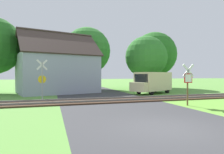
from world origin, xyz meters
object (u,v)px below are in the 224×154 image
object	(u,v)px
stop_sign_near	(188,81)
crossing_sign_far	(42,77)
mail_truck	(152,82)
tree_right	(146,57)
tree_far	(155,54)
house	(57,72)
tree_center	(87,51)

from	to	relation	value
stop_sign_near	crossing_sign_far	world-z (taller)	crossing_sign_far
mail_truck	tree_right	bearing A→B (deg)	-46.69
tree_far	house	bearing A→B (deg)	-163.74
house	tree_right	xyz separation A→B (m)	(11.32, 0.89, 2.04)
crossing_sign_far	house	size ratio (longest dim) A/B	0.33
mail_truck	tree_center	bearing A→B (deg)	5.32
stop_sign_near	house	xyz separation A→B (m)	(-7.79, 12.09, 0.68)
stop_sign_near	crossing_sign_far	xyz separation A→B (m)	(-9.11, 6.05, 0.22)
crossing_sign_far	house	distance (m)	6.20
house	tree_center	distance (m)	6.63
stop_sign_near	mail_truck	bearing A→B (deg)	-103.51
crossing_sign_far	tree_far	size ratio (longest dim) A/B	0.38
house	tree_center	xyz separation A→B (m)	(4.06, 4.29, 3.01)
tree_far	tree_right	xyz separation A→B (m)	(-3.05, -3.30, -0.79)
crossing_sign_far	tree_far	world-z (taller)	tree_far
tree_center	tree_right	xyz separation A→B (m)	(7.25, -3.40, -0.96)
tree_far	tree_right	world-z (taller)	tree_far
crossing_sign_far	tree_right	world-z (taller)	tree_right
crossing_sign_far	tree_right	bearing A→B (deg)	14.01
stop_sign_near	crossing_sign_far	bearing A→B (deg)	-34.94
tree_right	mail_truck	size ratio (longest dim) A/B	1.35
crossing_sign_far	tree_center	world-z (taller)	tree_center
stop_sign_near	tree_far	size ratio (longest dim) A/B	0.32
tree_center	tree_far	distance (m)	10.31
house	stop_sign_near	bearing A→B (deg)	-72.25
tree_center	tree_far	xyz separation A→B (m)	(10.31, -0.10, -0.18)
stop_sign_near	tree_right	world-z (taller)	tree_right
stop_sign_near	mail_truck	xyz separation A→B (m)	(1.69, 7.84, -0.33)
crossing_sign_far	mail_truck	world-z (taller)	crossing_sign_far
tree_far	crossing_sign_far	bearing A→B (deg)	-146.90
crossing_sign_far	mail_truck	bearing A→B (deg)	-5.36
mail_truck	crossing_sign_far	bearing A→B (deg)	72.37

